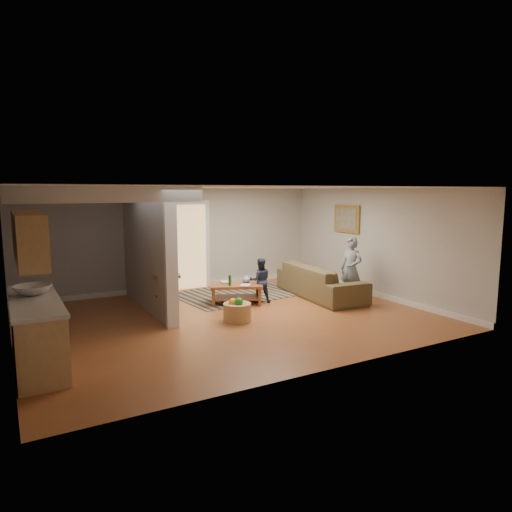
# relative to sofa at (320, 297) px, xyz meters

# --- Properties ---
(ground) EXTENTS (7.50, 7.50, 0.00)m
(ground) POSITION_rel_sofa_xyz_m (-2.60, -0.56, 0.00)
(ground) COLOR brown
(ground) RESTS_ON ground
(room_shell) EXTENTS (7.54, 6.02, 2.52)m
(room_shell) POSITION_rel_sofa_xyz_m (-3.67, -0.14, 1.46)
(room_shell) COLOR #A4A29D
(room_shell) RESTS_ON ground
(area_rug) EXTENTS (3.01, 2.35, 0.01)m
(area_rug) POSITION_rel_sofa_xyz_m (-1.55, 1.21, 0.01)
(area_rug) COLOR black
(area_rug) RESTS_ON ground
(sofa) EXTENTS (1.23, 2.62, 0.74)m
(sofa) POSITION_rel_sofa_xyz_m (0.00, 0.00, 0.00)
(sofa) COLOR #483F24
(sofa) RESTS_ON ground
(coffee_table) EXTENTS (1.28, 1.05, 0.66)m
(coffee_table) POSITION_rel_sofa_xyz_m (-1.98, 0.37, 0.34)
(coffee_table) COLOR brown
(coffee_table) RESTS_ON ground
(tv_console) EXTENTS (0.79, 1.42, 1.16)m
(tv_console) POSITION_rel_sofa_xyz_m (-3.54, 0.53, 0.77)
(tv_console) COLOR brown
(tv_console) RESTS_ON ground
(speaker_left) EXTENTS (0.14, 0.14, 1.06)m
(speaker_left) POSITION_rel_sofa_xyz_m (-3.60, 0.64, 0.53)
(speaker_left) COLOR black
(speaker_left) RESTS_ON ground
(speaker_right) EXTENTS (0.11, 0.11, 0.91)m
(speaker_right) POSITION_rel_sofa_xyz_m (-3.60, 0.91, 0.46)
(speaker_right) COLOR black
(speaker_right) RESTS_ON ground
(toy_basket) EXTENTS (0.53, 0.53, 0.47)m
(toy_basket) POSITION_rel_sofa_xyz_m (-2.59, -0.84, 0.19)
(toy_basket) COLOR #A87348
(toy_basket) RESTS_ON ground
(child) EXTENTS (0.48, 0.60, 1.42)m
(child) POSITION_rel_sofa_xyz_m (0.40, -0.59, 0.00)
(child) COLOR gray
(child) RESTS_ON ground
(toddler) EXTENTS (0.58, 0.52, 0.98)m
(toddler) POSITION_rel_sofa_xyz_m (-1.49, 0.21, 0.00)
(toddler) COLOR #202843
(toddler) RESTS_ON ground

